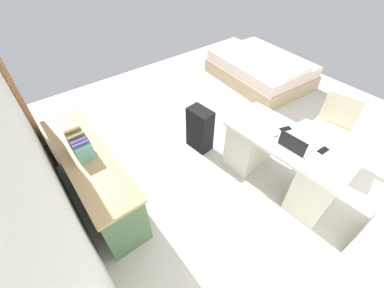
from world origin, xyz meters
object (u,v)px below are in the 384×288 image
office_chair (328,132)px  computer_mouse (275,134)px  bed (260,69)px  credenza (94,177)px  laptop (294,145)px  figurine_small (72,134)px  cell_phone_near_laptop (323,150)px  cell_phone_by_mouse (285,129)px  desk (282,161)px  suitcase_black (200,129)px

office_chair → computer_mouse: office_chair is taller
office_chair → bed: size_ratio=0.47×
credenza → bed: bearing=-79.3°
laptop → credenza: bearing=54.4°
credenza → laptop: bearing=-125.6°
credenza → figurine_small: (0.35, 0.00, 0.42)m
bed → cell_phone_near_laptop: 2.89m
cell_phone_by_mouse → figurine_small: figurine_small is taller
credenza → figurine_small: bearing=0.2°
office_chair → desk: bearing=85.3°
bed → laptop: size_ratio=6.15×
bed → credenza: bearing=100.7°
office_chair → laptop: size_ratio=2.89×
desk → office_chair: (-0.07, -0.91, 0.03)m
desk → credenza: desk is taller
desk → suitcase_black: (1.14, 0.38, -0.05)m
credenza → figurine_small: size_ratio=16.36×
office_chair → cell_phone_by_mouse: office_chair is taller
computer_mouse → suitcase_black: bearing=13.2°
suitcase_black → laptop: laptop is taller
credenza → laptop: (-1.31, -1.83, 0.43)m
computer_mouse → figurine_small: size_ratio=0.91×
laptop → cell_phone_near_laptop: (-0.22, -0.23, -0.04)m
desk → computer_mouse: (0.15, 0.07, 0.37)m
office_chair → figurine_small: office_chair is taller
suitcase_black → computer_mouse: (-0.98, -0.31, 0.42)m
credenza → suitcase_black: credenza is taller
figurine_small → laptop: bearing=-132.2°
office_chair → laptop: (-0.04, 1.00, 0.37)m
credenza → computer_mouse: (-1.05, -1.85, 0.39)m
credenza → cell_phone_by_mouse: size_ratio=13.24×
desk → computer_mouse: 0.41m
bed → computer_mouse: bearing=132.3°
desk → cell_phone_near_laptop: (-0.33, -0.14, 0.36)m
laptop → figurine_small: (1.66, 1.83, -0.00)m
desk → suitcase_black: bearing=18.5°
computer_mouse → credenza: bearing=56.3°
bed → figurine_small: 3.85m
computer_mouse → cell_phone_near_laptop: 0.53m
laptop → cell_phone_by_mouse: (0.25, -0.21, -0.04)m
desk → figurine_small: size_ratio=13.49×
laptop → bed: bearing=-44.0°
figurine_small → credenza: bearing=-179.8°
cell_phone_by_mouse → credenza: bearing=80.5°
desk → bed: size_ratio=0.74×
laptop → desk: bearing=-40.9°
office_chair → computer_mouse: size_ratio=9.40×
suitcase_black → cell_phone_near_laptop: (-1.47, -0.52, 0.41)m
bed → laptop: bearing=136.0°
bed → cell_phone_by_mouse: size_ratio=14.70×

